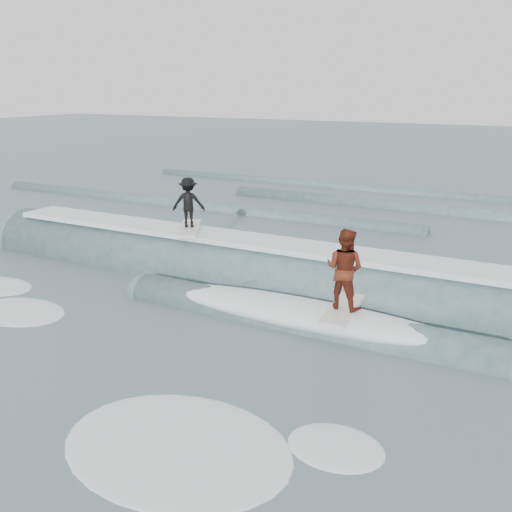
% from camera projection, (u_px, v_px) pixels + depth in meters
% --- Properties ---
extents(ground, '(160.00, 160.00, 0.00)m').
position_uv_depth(ground, '(120.00, 387.00, 10.47)').
color(ground, '#3F4F5C').
rests_on(ground, ground).
extents(breaking_wave, '(21.54, 3.96, 2.36)m').
position_uv_depth(breaking_wave, '(276.00, 288.00, 15.47)').
color(breaking_wave, '#345759').
rests_on(breaking_wave, ground).
extents(surfer_black, '(1.44, 2.02, 1.55)m').
position_uv_depth(surfer_black, '(189.00, 206.00, 16.50)').
color(surfer_black, silver).
rests_on(surfer_black, ground).
extents(surfer_red, '(0.94, 2.04, 1.89)m').
position_uv_depth(surfer_red, '(344.00, 273.00, 12.30)').
color(surfer_red, silver).
rests_on(surfer_red, ground).
extents(whitewater, '(12.68, 5.62, 0.10)m').
position_uv_depth(whitewater, '(112.00, 377.00, 10.82)').
color(whitewater, white).
rests_on(whitewater, ground).
extents(far_swells, '(33.69, 8.65, 0.80)m').
position_uv_depth(far_swells, '(335.00, 205.00, 26.48)').
color(far_swells, '#345759').
rests_on(far_swells, ground).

